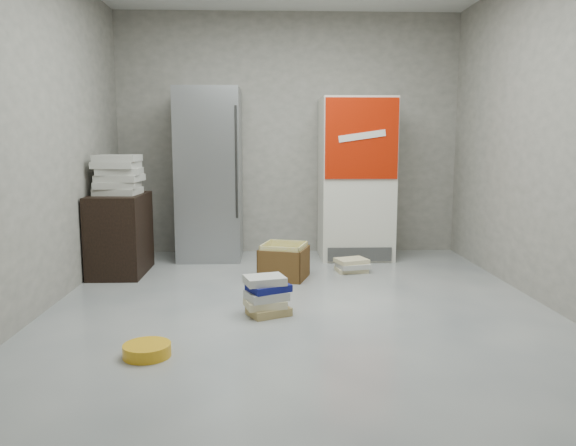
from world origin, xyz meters
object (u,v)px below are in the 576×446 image
at_px(steel_fridge, 210,175).
at_px(wood_shelf, 120,234).
at_px(coke_cooler, 356,178).
at_px(cardboard_box, 284,264).
at_px(phonebook_stack_main, 267,296).

distance_m(steel_fridge, wood_shelf, 1.23).
distance_m(coke_cooler, cardboard_box, 1.51).
distance_m(coke_cooler, wood_shelf, 2.63).
relative_size(coke_cooler, cardboard_box, 3.42).
xyz_separation_m(phonebook_stack_main, cardboard_box, (0.17, 1.16, -0.01)).
xyz_separation_m(coke_cooler, wood_shelf, (-2.48, -0.72, -0.50)).
height_order(wood_shelf, phonebook_stack_main, wood_shelf).
relative_size(steel_fridge, coke_cooler, 1.06).
bearing_deg(steel_fridge, phonebook_stack_main, -73.52).
bearing_deg(coke_cooler, phonebook_stack_main, -115.18).
xyz_separation_m(steel_fridge, coke_cooler, (1.65, -0.01, -0.05)).
bearing_deg(cardboard_box, wood_shelf, -172.82).
distance_m(phonebook_stack_main, cardboard_box, 1.17).
height_order(steel_fridge, phonebook_stack_main, steel_fridge).
relative_size(wood_shelf, phonebook_stack_main, 2.06).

